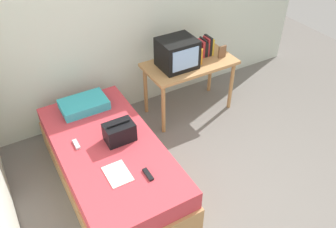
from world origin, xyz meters
name	(u,v)px	position (x,y,z in m)	size (l,w,h in m)	color
ground_plane	(225,196)	(0.00, 0.00, 0.00)	(8.00, 8.00, 0.00)	slate
wall_back	(135,12)	(0.00, 2.00, 1.30)	(5.20, 0.10, 2.60)	silver
bed	(111,164)	(-0.93, 0.78, 0.26)	(1.00, 2.00, 0.53)	#B27F4C
desk	(190,69)	(0.47, 1.46, 0.65)	(1.16, 0.60, 0.74)	#B27F4C
tv	(177,53)	(0.28, 1.46, 0.92)	(0.44, 0.39, 0.36)	black
water_bottle	(200,56)	(0.55, 1.38, 0.84)	(0.08, 0.08, 0.20)	orange
book_row	(205,47)	(0.75, 1.53, 0.86)	(0.17, 0.16, 0.25)	#B72D33
picture_frame	(222,52)	(0.89, 1.36, 0.82)	(0.11, 0.02, 0.16)	brown
pillow	(84,104)	(-0.93, 1.49, 0.58)	(0.52, 0.34, 0.10)	#33A8B7
handbag	(119,132)	(-0.79, 0.80, 0.63)	(0.30, 0.20, 0.23)	black
magazine	(118,174)	(-1.01, 0.38, 0.53)	(0.21, 0.29, 0.01)	white
remote_dark	(148,174)	(-0.77, 0.23, 0.54)	(0.04, 0.16, 0.02)	black
remote_silver	(76,144)	(-1.21, 0.94, 0.54)	(0.04, 0.14, 0.02)	#B7B7BC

